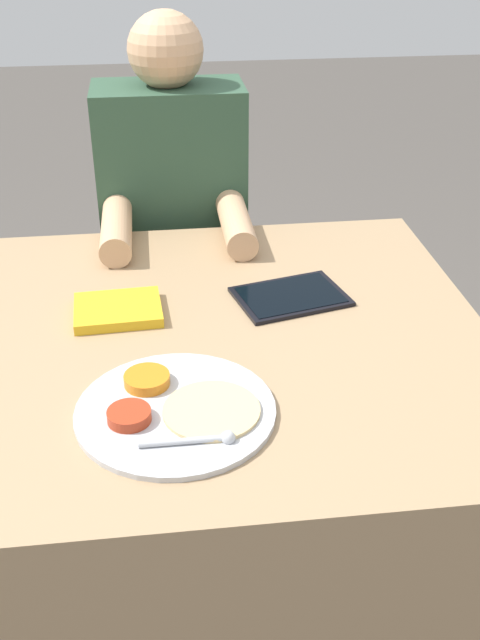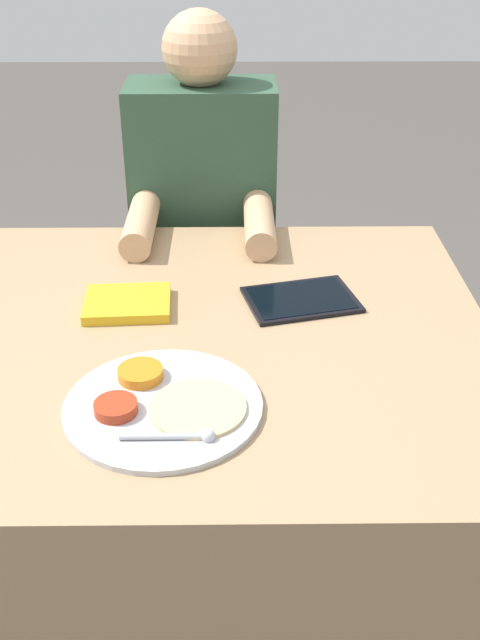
{
  "view_description": "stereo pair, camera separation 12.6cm",
  "coord_description": "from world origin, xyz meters",
  "px_view_note": "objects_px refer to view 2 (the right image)",
  "views": [
    {
      "loc": [
        -0.04,
        -1.17,
        1.46
      ],
      "look_at": [
        0.1,
        -0.06,
        0.8
      ],
      "focal_mm": 42.0,
      "sensor_mm": 36.0,
      "label": 1
    },
    {
      "loc": [
        0.09,
        -1.18,
        1.46
      ],
      "look_at": [
        0.1,
        -0.06,
        0.8
      ],
      "focal_mm": 42.0,
      "sensor_mm": 36.0,
      "label": 2
    }
  ],
  "objects_px": {
    "thali_tray": "(162,404)",
    "person_diner": "(205,262)",
    "tablet_device": "(301,299)",
    "red_notebook": "(128,304)"
  },
  "relations": [
    {
      "from": "person_diner",
      "to": "thali_tray",
      "type": "bearing_deg",
      "value": -92.43
    },
    {
      "from": "thali_tray",
      "to": "tablet_device",
      "type": "bearing_deg",
      "value": 54.36
    },
    {
      "from": "tablet_device",
      "to": "thali_tray",
      "type": "bearing_deg",
      "value": -125.64
    },
    {
      "from": "thali_tray",
      "to": "tablet_device",
      "type": "height_order",
      "value": "thali_tray"
    },
    {
      "from": "thali_tray",
      "to": "person_diner",
      "type": "bearing_deg",
      "value": 87.57
    },
    {
      "from": "person_diner",
      "to": "tablet_device",
      "type": "bearing_deg",
      "value": -68.23
    },
    {
      "from": "thali_tray",
      "to": "person_diner",
      "type": "xyz_separation_m",
      "value": [
        0.04,
        0.87,
        -0.18
      ]
    },
    {
      "from": "thali_tray",
      "to": "red_notebook",
      "type": "height_order",
      "value": "thali_tray"
    },
    {
      "from": "red_notebook",
      "to": "tablet_device",
      "type": "relative_size",
      "value": 0.71
    },
    {
      "from": "thali_tray",
      "to": "tablet_device",
      "type": "relative_size",
      "value": 1.3
    }
  ]
}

